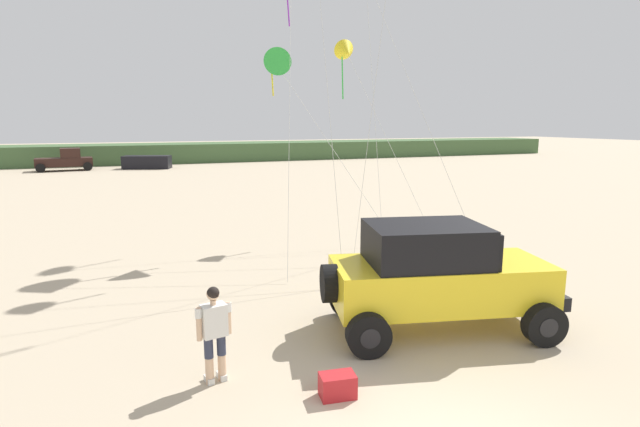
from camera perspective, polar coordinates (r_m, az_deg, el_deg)
dune_ridge at (r=57.18m, az=-13.06°, el=6.85°), size 90.00×6.40×1.97m
jeep at (r=10.66m, az=13.21°, el=-6.78°), size 5.02×3.33×2.26m
person_watching at (r=8.63m, az=-11.99°, el=-12.78°), size 0.62×0.36×1.67m
cooler_box at (r=8.36m, az=2.02°, el=-19.04°), size 0.60×0.43×0.38m
distant_pickup at (r=50.10m, az=-27.05°, el=5.46°), size 4.75×2.76×1.98m
distant_sedan at (r=49.25m, az=-19.15°, el=5.56°), size 4.52×2.91×1.20m
kite_purple_stunt at (r=19.68m, az=3.04°, el=17.91°), size 2.31×4.22×7.41m
kite_pink_ribbon at (r=17.82m, az=-4.99°, el=16.64°), size 3.45×4.81×6.82m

